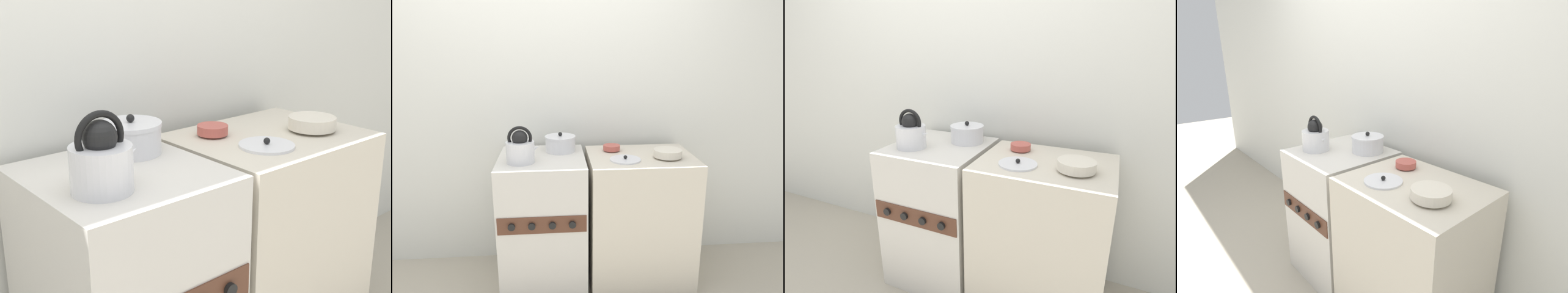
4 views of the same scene
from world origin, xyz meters
TOP-DOWN VIEW (x-y plane):
  - wall_back at (0.00, 0.66)m, footprint 7.00×0.06m
  - stove at (0.00, 0.29)m, footprint 0.57×0.61m
  - counter at (0.67, 0.28)m, footprint 0.71×0.56m
  - kettle at (-0.13, 0.19)m, footprint 0.22×0.18m
  - cooking_pot at (0.13, 0.43)m, footprint 0.21×0.21m
  - enamel_bowl at (0.83, 0.21)m, footprint 0.18×0.18m
  - small_ceramic_bowl at (0.49, 0.41)m, footprint 0.12×0.12m
  - loose_pot_lid at (0.54, 0.18)m, footprint 0.20×0.20m

SIDE VIEW (x-z plane):
  - counter at x=0.67m, z-range 0.00..0.91m
  - stove at x=0.00m, z-range 0.00..0.91m
  - loose_pot_lid at x=0.54m, z-range 0.90..0.93m
  - small_ceramic_bowl at x=0.49m, z-range 0.91..0.96m
  - enamel_bowl at x=0.83m, z-range 0.91..0.97m
  - cooking_pot at x=0.13m, z-range 0.90..1.04m
  - kettle at x=-0.13m, z-range 0.89..1.12m
  - wall_back at x=0.00m, z-range 0.00..2.50m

